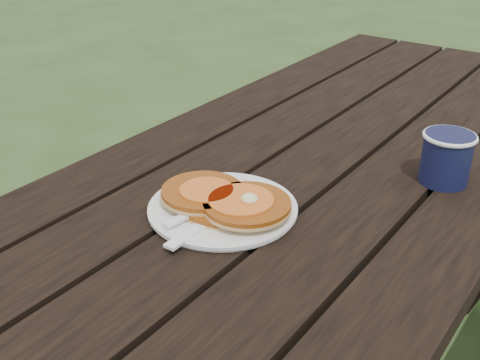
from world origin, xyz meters
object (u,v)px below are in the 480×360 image
Objects in this scene: plate at (223,209)px; pancake_stack at (226,201)px; picnic_table at (322,295)px; coffee_cup at (447,155)px.

plate is 0.02m from pancake_stack.
coffee_cup reaches higher than picnic_table.
pancake_stack reaches higher than plate.
plate is (-0.03, -0.34, 0.39)m from picnic_table.
picnic_table is at bearing 86.82° from pancake_stack.
coffee_cup is at bearing 51.80° from pancake_stack.
coffee_cup reaches higher than pancake_stack.
picnic_table is 0.52m from plate.
picnic_table is at bearing 174.18° from coffee_cup.
pancake_stack reaches higher than picnic_table.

